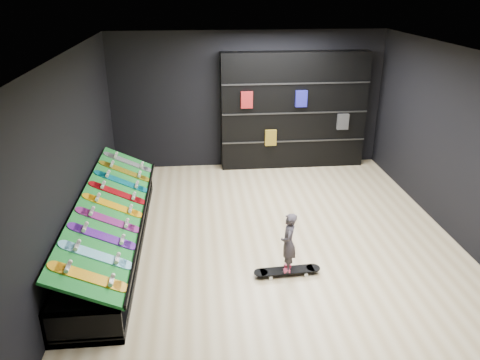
{
  "coord_description": "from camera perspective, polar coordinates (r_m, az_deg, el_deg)",
  "views": [
    {
      "loc": [
        -1.18,
        -6.64,
        3.92
      ],
      "look_at": [
        -0.5,
        0.2,
        1.0
      ],
      "focal_mm": 35.0,
      "sensor_mm": 36.0,
      "label": 1
    }
  ],
  "objects": [
    {
      "name": "display_board_6",
      "position": [
        8.34,
        -14.25,
        -0.17
      ],
      "size": [
        0.93,
        0.22,
        0.5
      ],
      "primitive_type": null,
      "rotation": [
        0.0,
        0.44,
        0.0
      ],
      "color": "#0C8C99",
      "rests_on": "turf_ramp"
    },
    {
      "name": "wall_front",
      "position": [
        4.14,
        12.36,
        -13.41
      ],
      "size": [
        6.0,
        0.02,
        3.0
      ],
      "primitive_type": "cube",
      "color": "black",
      "rests_on": "ground"
    },
    {
      "name": "child",
      "position": [
        6.76,
        5.86,
        -8.91
      ],
      "size": [
        0.19,
        0.23,
        0.54
      ],
      "primitive_type": "imported",
      "rotation": [
        0.0,
        0.0,
        -1.81
      ],
      "color": "black",
      "rests_on": "floor_skateboard"
    },
    {
      "name": "display_rack",
      "position": [
        7.71,
        -15.28,
        -6.3
      ],
      "size": [
        0.9,
        4.5,
        0.5
      ],
      "primitive_type": null,
      "color": "black",
      "rests_on": "ground"
    },
    {
      "name": "back_shelving",
      "position": [
        10.53,
        6.55,
        8.37
      ],
      "size": [
        3.21,
        0.37,
        2.57
      ],
      "primitive_type": "cube",
      "color": "black",
      "rests_on": "ground"
    },
    {
      "name": "display_board_3",
      "position": [
        7.06,
        -15.76,
        -4.71
      ],
      "size": [
        0.93,
        0.22,
        0.5
      ],
      "primitive_type": null,
      "rotation": [
        0.0,
        0.44,
        0.0
      ],
      "color": "#2626BF",
      "rests_on": "turf_ramp"
    },
    {
      "name": "ceiling",
      "position": [
        6.81,
        4.51,
        15.18
      ],
      "size": [
        6.0,
        7.0,
        0.01
      ],
      "primitive_type": "cube",
      "color": "white",
      "rests_on": "ground"
    },
    {
      "name": "display_board_2",
      "position": [
        6.65,
        -16.39,
        -6.6
      ],
      "size": [
        0.93,
        0.22,
        0.5
      ],
      "primitive_type": null,
      "rotation": [
        0.0,
        0.44,
        0.0
      ],
      "color": "purple",
      "rests_on": "turf_ramp"
    },
    {
      "name": "floor_skateboard",
      "position": [
        6.93,
        5.76,
        -11.12
      ],
      "size": [
        0.99,
        0.27,
        0.09
      ],
      "primitive_type": null,
      "rotation": [
        0.0,
        0.0,
        0.06
      ],
      "color": "black",
      "rests_on": "ground"
    },
    {
      "name": "wall_left",
      "position": [
        7.3,
        -19.77,
        2.25
      ],
      "size": [
        0.02,
        7.0,
        3.0
      ],
      "primitive_type": "cube",
      "color": "black",
      "rests_on": "ground"
    },
    {
      "name": "turf_ramp",
      "position": [
        7.49,
        -15.27,
        -3.21
      ],
      "size": [
        0.92,
        4.5,
        0.46
      ],
      "primitive_type": "cube",
      "rotation": [
        0.0,
        0.44,
        0.0
      ],
      "color": "#10661F",
      "rests_on": "display_rack"
    },
    {
      "name": "wall_right",
      "position": [
        8.21,
        25.31,
        3.61
      ],
      "size": [
        0.02,
        7.0,
        3.0
      ],
      "primitive_type": "cube",
      "color": "black",
      "rests_on": "ground"
    },
    {
      "name": "display_board_8",
      "position": [
        9.21,
        -13.48,
        2.14
      ],
      "size": [
        0.93,
        0.22,
        0.5
      ],
      "primitive_type": null,
      "rotation": [
        0.0,
        0.44,
        0.0
      ],
      "color": "black",
      "rests_on": "turf_ramp"
    },
    {
      "name": "display_board_5",
      "position": [
        7.91,
        -14.69,
        -1.52
      ],
      "size": [
        0.93,
        0.22,
        0.5
      ],
      "primitive_type": null,
      "rotation": [
        0.0,
        0.44,
        0.0
      ],
      "color": "red",
      "rests_on": "turf_ramp"
    },
    {
      "name": "display_board_0",
      "position": [
        5.86,
        -17.95,
        -11.15
      ],
      "size": [
        0.93,
        0.22,
        0.5
      ],
      "primitive_type": null,
      "rotation": [
        0.0,
        0.44,
        0.0
      ],
      "color": "orange",
      "rests_on": "turf_ramp"
    },
    {
      "name": "display_board_7",
      "position": [
        8.77,
        -13.84,
        1.04
      ],
      "size": [
        0.93,
        0.22,
        0.5
      ],
      "primitive_type": null,
      "rotation": [
        0.0,
        0.44,
        0.0
      ],
      "color": "yellow",
      "rests_on": "turf_ramp"
    },
    {
      "name": "wall_back",
      "position": [
        10.49,
        0.96,
        9.67
      ],
      "size": [
        6.0,
        0.02,
        3.0
      ],
      "primitive_type": "cube",
      "color": "black",
      "rests_on": "ground"
    },
    {
      "name": "display_board_4",
      "position": [
        7.48,
        -15.2,
        -3.02
      ],
      "size": [
        0.93,
        0.22,
        0.5
      ],
      "primitive_type": null,
      "rotation": [
        0.0,
        0.44,
        0.0
      ],
      "color": "yellow",
      "rests_on": "turf_ramp"
    },
    {
      "name": "display_board_1",
      "position": [
        6.25,
        -17.12,
        -8.73
      ],
      "size": [
        0.93,
        0.22,
        0.5
      ],
      "primitive_type": null,
      "rotation": [
        0.0,
        0.44,
        0.0
      ],
      "color": "#0CB2E5",
      "rests_on": "turf_ramp"
    },
    {
      "name": "floor",
      "position": [
        7.8,
        3.83,
        -7.21
      ],
      "size": [
        6.0,
        7.0,
        0.01
      ],
      "primitive_type": "cube",
      "color": "#D1BC8D",
      "rests_on": "ground"
    }
  ]
}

